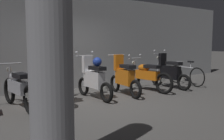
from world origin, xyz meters
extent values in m
plane|color=#565451|center=(0.00, 0.00, 0.00)|extent=(80.00, 80.00, 0.00)
cube|color=#9EA0A3|center=(0.00, 2.29, 1.58)|extent=(16.00, 0.30, 3.15)
torus|color=black|center=(-2.02, 1.10, 0.33)|extent=(0.16, 0.66, 0.65)
torus|color=black|center=(-1.88, -0.20, 0.33)|extent=(0.16, 0.66, 0.65)
cube|color=#9EA0A8|center=(-1.95, 0.45, 0.52)|extent=(0.31, 0.85, 0.28)
ellipsoid|color=#9EA0A8|center=(-1.97, 0.61, 0.73)|extent=(0.31, 0.47, 0.22)
cube|color=black|center=(-1.93, 0.27, 0.80)|extent=(0.29, 0.54, 0.10)
cylinder|color=#B7BABF|center=(-2.01, 0.99, 1.02)|extent=(0.56, 0.10, 0.04)
cylinder|color=#B7BABF|center=(-2.02, 1.04, 0.65)|extent=(0.07, 0.16, 0.65)
sphere|color=silver|center=(-2.02, 1.04, 0.87)|extent=(0.12, 0.12, 0.12)
cube|color=white|center=(-1.89, -0.17, 0.43)|extent=(0.16, 0.03, 0.10)
torus|color=black|center=(-0.94, 1.09, 0.27)|extent=(0.12, 0.53, 0.53)
torus|color=black|center=(-1.01, -0.05, 0.27)|extent=(0.12, 0.53, 0.53)
cube|color=orange|center=(-0.98, 0.52, 0.54)|extent=(0.26, 0.75, 0.44)
cube|color=orange|center=(-0.96, 0.86, 0.94)|extent=(0.29, 0.14, 0.48)
cube|color=black|center=(-0.99, 0.36, 0.85)|extent=(0.27, 0.53, 0.10)
cylinder|color=#B7BABF|center=(-0.95, 1.00, 1.16)|extent=(0.56, 0.07, 0.04)
sphere|color=#B7BABF|center=(-1.21, 1.02, 1.26)|extent=(0.07, 0.07, 0.07)
sphere|color=#B7BABF|center=(-0.69, 0.99, 1.26)|extent=(0.07, 0.07, 0.07)
cylinder|color=#B7BABF|center=(-0.95, 1.05, 0.69)|extent=(0.06, 0.15, 0.85)
sphere|color=silver|center=(-0.95, 1.05, 1.01)|extent=(0.12, 0.12, 0.12)
cube|color=white|center=(-1.01, -0.03, 0.36)|extent=(0.16, 0.02, 0.10)
sphere|color=#9EA0A8|center=(-0.99, 0.36, 1.02)|extent=(0.24, 0.24, 0.24)
torus|color=black|center=(-0.02, 0.94, 0.27)|extent=(0.11, 0.53, 0.53)
torus|color=black|center=(0.02, -0.21, 0.27)|extent=(0.11, 0.53, 0.53)
cube|color=silver|center=(0.00, 0.36, 0.54)|extent=(0.25, 0.74, 0.44)
cube|color=silver|center=(-0.01, 0.71, 0.94)|extent=(0.28, 0.13, 0.48)
cube|color=black|center=(0.01, 0.20, 0.85)|extent=(0.26, 0.53, 0.10)
cylinder|color=#B7BABF|center=(-0.02, 0.85, 1.16)|extent=(0.56, 0.06, 0.04)
sphere|color=#B7BABF|center=(-0.28, 0.83, 1.26)|extent=(0.07, 0.07, 0.07)
sphere|color=#B7BABF|center=(0.24, 0.86, 1.26)|extent=(0.07, 0.07, 0.07)
cylinder|color=#B7BABF|center=(-0.02, 0.89, 0.69)|extent=(0.06, 0.15, 0.85)
sphere|color=silver|center=(-0.02, 0.89, 1.01)|extent=(0.12, 0.12, 0.12)
cube|color=white|center=(0.02, -0.19, 0.36)|extent=(0.16, 0.02, 0.10)
sphere|color=#1E389E|center=(0.01, 0.20, 1.02)|extent=(0.24, 0.24, 0.24)
torus|color=black|center=(1.04, 0.85, 0.27)|extent=(0.14, 0.54, 0.53)
torus|color=black|center=(0.92, -0.29, 0.27)|extent=(0.14, 0.54, 0.53)
cube|color=orange|center=(0.98, 0.28, 0.54)|extent=(0.30, 0.75, 0.44)
cube|color=orange|center=(1.01, 0.62, 0.94)|extent=(0.29, 0.15, 0.48)
cube|color=black|center=(0.96, 0.12, 0.85)|extent=(0.29, 0.54, 0.10)
cylinder|color=#B7BABF|center=(1.03, 0.76, 1.16)|extent=(0.56, 0.09, 0.04)
cylinder|color=#B7BABF|center=(1.03, 0.80, 0.69)|extent=(0.07, 0.15, 0.85)
sphere|color=silver|center=(1.03, 0.80, 1.01)|extent=(0.12, 0.12, 0.12)
cube|color=white|center=(0.92, -0.27, 0.36)|extent=(0.16, 0.03, 0.10)
torus|color=black|center=(1.88, 1.02, 0.33)|extent=(0.17, 0.66, 0.65)
torus|color=black|center=(2.03, -0.27, 0.33)|extent=(0.17, 0.66, 0.65)
cube|color=orange|center=(1.95, 0.37, 0.52)|extent=(0.32, 0.85, 0.28)
ellipsoid|color=orange|center=(1.94, 0.53, 0.73)|extent=(0.31, 0.47, 0.22)
cube|color=black|center=(1.98, 0.19, 0.80)|extent=(0.30, 0.55, 0.10)
cylinder|color=#B7BABF|center=(1.89, 0.91, 1.02)|extent=(0.56, 0.10, 0.04)
sphere|color=#B7BABF|center=(1.63, 0.88, 1.12)|extent=(0.07, 0.07, 0.07)
sphere|color=#B7BABF|center=(2.15, 0.94, 1.12)|extent=(0.07, 0.07, 0.07)
cylinder|color=#B7BABF|center=(1.88, 0.96, 0.65)|extent=(0.07, 0.16, 0.65)
sphere|color=silver|center=(1.88, 0.96, 0.87)|extent=(0.12, 0.12, 0.12)
cube|color=white|center=(2.03, -0.25, 0.43)|extent=(0.16, 0.03, 0.10)
torus|color=black|center=(2.91, 0.89, 0.27)|extent=(0.11, 0.53, 0.53)
torus|color=black|center=(2.96, -0.26, 0.27)|extent=(0.11, 0.53, 0.53)
cube|color=black|center=(2.93, 0.32, 0.54)|extent=(0.25, 0.74, 0.44)
cube|color=black|center=(2.92, 0.66, 0.94)|extent=(0.28, 0.13, 0.48)
cube|color=black|center=(2.94, 0.16, 0.85)|extent=(0.26, 0.53, 0.10)
cylinder|color=#B7BABF|center=(2.91, 0.80, 1.16)|extent=(0.56, 0.06, 0.04)
sphere|color=#B7BABF|center=(2.65, 0.79, 1.26)|extent=(0.07, 0.07, 0.07)
sphere|color=#B7BABF|center=(3.17, 0.81, 1.26)|extent=(0.07, 0.07, 0.07)
cylinder|color=#B7BABF|center=(2.91, 0.85, 0.69)|extent=(0.06, 0.15, 0.85)
sphere|color=silver|center=(2.91, 0.85, 1.01)|extent=(0.12, 0.12, 0.12)
cube|color=white|center=(2.95, -0.23, 0.36)|extent=(0.16, 0.02, 0.10)
torus|color=black|center=(3.98, 0.98, 0.34)|extent=(0.11, 0.68, 0.68)
torus|color=black|center=(3.87, -0.07, 0.34)|extent=(0.11, 0.68, 0.68)
cylinder|color=silver|center=(3.93, 0.46, 0.64)|extent=(0.11, 0.68, 0.04)
cylinder|color=silver|center=(3.91, 0.25, 0.74)|extent=(0.03, 0.03, 0.22)
cube|color=black|center=(3.91, 0.25, 0.86)|extent=(0.12, 0.23, 0.05)
cylinder|color=#B7BABF|center=(3.97, 0.85, 0.82)|extent=(0.50, 0.08, 0.03)
cylinder|color=black|center=(3.92, 0.40, 0.19)|extent=(0.13, 0.11, 0.10)
cylinder|color=gray|center=(-2.36, -2.76, 1.58)|extent=(0.49, 0.49, 3.15)
camera|label=1|loc=(-3.32, -5.35, 1.51)|focal=39.39mm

